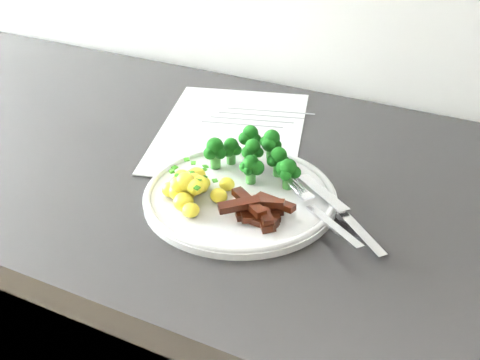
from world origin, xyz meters
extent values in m
cube|color=silver|center=(-0.17, 1.77, 0.92)|extent=(0.30, 0.36, 0.00)
cube|color=slate|center=(-0.15, 1.86, 0.92)|extent=(0.14, 0.05, 0.00)
cube|color=slate|center=(-0.15, 1.84, 0.92)|extent=(0.14, 0.04, 0.00)
cube|color=slate|center=(-0.16, 1.82, 0.92)|extent=(0.13, 0.04, 0.00)
cube|color=slate|center=(-0.17, 1.80, 0.92)|extent=(0.13, 0.04, 0.00)
cylinder|color=silver|center=(-0.07, 1.61, 0.92)|extent=(0.25, 0.25, 0.01)
torus|color=silver|center=(-0.07, 1.61, 0.93)|extent=(0.24, 0.24, 0.01)
cylinder|color=#2E6E28|center=(-0.08, 1.66, 0.94)|extent=(0.01, 0.01, 0.02)
sphere|color=black|center=(-0.08, 1.66, 0.96)|extent=(0.01, 0.01, 0.01)
sphere|color=black|center=(-0.09, 1.67, 0.96)|extent=(0.01, 0.01, 0.01)
sphere|color=black|center=(-0.09, 1.65, 0.96)|extent=(0.02, 0.02, 0.02)
sphere|color=black|center=(-0.08, 1.66, 0.96)|extent=(0.02, 0.02, 0.02)
cylinder|color=#2E6E28|center=(-0.05, 1.67, 0.94)|extent=(0.01, 0.01, 0.02)
sphere|color=black|center=(-0.04, 1.67, 0.95)|extent=(0.01, 0.01, 0.01)
sphere|color=black|center=(-0.05, 1.68, 0.95)|extent=(0.02, 0.02, 0.02)
sphere|color=black|center=(-0.06, 1.66, 0.95)|extent=(0.02, 0.02, 0.02)
sphere|color=black|center=(-0.05, 1.67, 0.96)|extent=(0.02, 0.02, 0.02)
cylinder|color=#2E6E28|center=(-0.12, 1.67, 0.93)|extent=(0.01, 0.01, 0.02)
sphere|color=black|center=(-0.11, 1.67, 0.95)|extent=(0.01, 0.01, 0.01)
sphere|color=black|center=(-0.12, 1.68, 0.95)|extent=(0.02, 0.02, 0.02)
sphere|color=black|center=(-0.13, 1.67, 0.95)|extent=(0.01, 0.01, 0.01)
sphere|color=black|center=(-0.12, 1.66, 0.95)|extent=(0.02, 0.02, 0.02)
sphere|color=black|center=(-0.12, 1.67, 0.95)|extent=(0.02, 0.02, 0.02)
cylinder|color=#2E6E28|center=(-0.07, 1.69, 0.95)|extent=(0.01, 0.01, 0.02)
sphere|color=black|center=(-0.06, 1.69, 0.96)|extent=(0.01, 0.01, 0.01)
sphere|color=black|center=(-0.07, 1.70, 0.96)|extent=(0.02, 0.02, 0.02)
sphere|color=black|center=(-0.08, 1.69, 0.96)|extent=(0.02, 0.02, 0.02)
sphere|color=black|center=(-0.07, 1.68, 0.96)|extent=(0.02, 0.02, 0.02)
sphere|color=black|center=(-0.07, 1.69, 0.97)|extent=(0.02, 0.02, 0.02)
cylinder|color=#2E6E28|center=(-0.10, 1.69, 0.95)|extent=(0.01, 0.01, 0.02)
sphere|color=black|center=(-0.09, 1.69, 0.96)|extent=(0.02, 0.02, 0.02)
sphere|color=black|center=(-0.11, 1.70, 0.96)|extent=(0.01, 0.01, 0.01)
sphere|color=black|center=(-0.11, 1.69, 0.96)|extent=(0.02, 0.02, 0.02)
sphere|color=black|center=(-0.10, 1.69, 0.97)|extent=(0.02, 0.02, 0.02)
cylinder|color=#2E6E28|center=(-0.03, 1.65, 0.94)|extent=(0.01, 0.01, 0.02)
sphere|color=black|center=(-0.02, 1.65, 0.95)|extent=(0.02, 0.02, 0.02)
sphere|color=black|center=(-0.03, 1.65, 0.95)|extent=(0.01, 0.01, 0.01)
sphere|color=black|center=(-0.03, 1.65, 0.95)|extent=(0.02, 0.02, 0.02)
sphere|color=black|center=(-0.03, 1.64, 0.95)|extent=(0.01, 0.01, 0.01)
sphere|color=black|center=(-0.03, 1.65, 0.96)|extent=(0.02, 0.02, 0.02)
cylinder|color=#2E6E28|center=(-0.13, 1.65, 0.94)|extent=(0.01, 0.01, 0.02)
sphere|color=black|center=(-0.13, 1.65, 0.95)|extent=(0.02, 0.02, 0.02)
sphere|color=black|center=(-0.14, 1.66, 0.95)|extent=(0.02, 0.02, 0.02)
sphere|color=black|center=(-0.14, 1.64, 0.95)|extent=(0.02, 0.02, 0.02)
sphere|color=black|center=(-0.13, 1.65, 0.96)|extent=(0.02, 0.02, 0.02)
cylinder|color=#2E6E28|center=(-0.07, 1.64, 0.93)|extent=(0.01, 0.01, 0.02)
sphere|color=black|center=(-0.07, 1.64, 0.95)|extent=(0.02, 0.02, 0.02)
sphere|color=black|center=(-0.08, 1.64, 0.95)|extent=(0.02, 0.02, 0.02)
sphere|color=black|center=(-0.08, 1.63, 0.95)|extent=(0.01, 0.01, 0.01)
sphere|color=black|center=(-0.07, 1.63, 0.95)|extent=(0.01, 0.01, 0.01)
sphere|color=black|center=(-0.07, 1.64, 0.96)|extent=(0.02, 0.02, 0.02)
ellipsoid|color=yellow|center=(-0.13, 1.56, 0.93)|extent=(0.02, 0.02, 0.02)
ellipsoid|color=yellow|center=(-0.13, 1.58, 0.93)|extent=(0.02, 0.02, 0.02)
ellipsoid|color=yellow|center=(-0.14, 1.56, 0.94)|extent=(0.02, 0.02, 0.02)
ellipsoid|color=yellow|center=(-0.15, 1.56, 0.93)|extent=(0.02, 0.02, 0.02)
ellipsoid|color=yellow|center=(-0.13, 1.60, 0.93)|extent=(0.02, 0.02, 0.02)
ellipsoid|color=yellow|center=(-0.12, 1.54, 0.94)|extent=(0.03, 0.03, 0.02)
ellipsoid|color=yellow|center=(-0.14, 1.56, 0.93)|extent=(0.02, 0.02, 0.02)
ellipsoid|color=yellow|center=(-0.13, 1.58, 0.94)|extent=(0.03, 0.02, 0.02)
ellipsoid|color=yellow|center=(-0.12, 1.59, 0.93)|extent=(0.02, 0.02, 0.02)
ellipsoid|color=yellow|center=(-0.09, 1.61, 0.93)|extent=(0.02, 0.02, 0.02)
ellipsoid|color=yellow|center=(-0.11, 1.57, 0.95)|extent=(0.02, 0.02, 0.02)
ellipsoid|color=yellow|center=(-0.14, 1.56, 0.95)|extent=(0.02, 0.02, 0.02)
ellipsoid|color=yellow|center=(-0.09, 1.58, 0.93)|extent=(0.02, 0.02, 0.02)
ellipsoid|color=yellow|center=(-0.12, 1.57, 0.95)|extent=(0.02, 0.02, 0.02)
ellipsoid|color=yellow|center=(-0.16, 1.60, 0.93)|extent=(0.02, 0.02, 0.02)
ellipsoid|color=yellow|center=(-0.15, 1.58, 0.93)|extent=(0.02, 0.02, 0.02)
ellipsoid|color=yellow|center=(-0.11, 1.56, 0.95)|extent=(0.02, 0.02, 0.02)
ellipsoid|color=yellow|center=(-0.13, 1.59, 0.95)|extent=(0.02, 0.02, 0.02)
ellipsoid|color=yellow|center=(-0.11, 1.54, 0.93)|extent=(0.02, 0.02, 0.02)
ellipsoid|color=yellow|center=(-0.13, 1.56, 0.95)|extent=(0.03, 0.02, 0.02)
ellipsoid|color=yellow|center=(-0.13, 1.58, 0.95)|extent=(0.02, 0.02, 0.02)
cube|color=#226410|center=(-0.14, 1.59, 0.96)|extent=(0.01, 0.01, 0.00)
cube|color=#226410|center=(-0.12, 1.60, 0.95)|extent=(0.01, 0.01, 0.00)
cube|color=#226410|center=(-0.14, 1.56, 0.96)|extent=(0.01, 0.01, 0.00)
cube|color=#226410|center=(-0.13, 1.58, 0.96)|extent=(0.01, 0.01, 0.00)
cube|color=#226410|center=(-0.16, 1.59, 0.95)|extent=(0.01, 0.01, 0.00)
cube|color=#226410|center=(-0.09, 1.58, 0.96)|extent=(0.01, 0.01, 0.00)
cube|color=#226410|center=(-0.13, 1.58, 0.96)|extent=(0.01, 0.01, 0.00)
cube|color=#226410|center=(-0.11, 1.57, 0.96)|extent=(0.01, 0.01, 0.00)
cube|color=#226410|center=(-0.10, 1.54, 0.96)|extent=(0.01, 0.01, 0.00)
cube|color=#226410|center=(-0.15, 1.56, 0.96)|extent=(0.01, 0.01, 0.00)
cube|color=#226410|center=(-0.15, 1.56, 0.96)|extent=(0.01, 0.01, 0.00)
cube|color=#226410|center=(-0.12, 1.60, 0.95)|extent=(0.01, 0.01, 0.00)
cube|color=#226410|center=(-0.11, 1.58, 0.95)|extent=(0.01, 0.01, 0.00)
cube|color=#226410|center=(-0.15, 1.60, 0.96)|extent=(0.01, 0.01, 0.00)
cube|color=black|center=(-0.03, 1.57, 0.93)|extent=(0.05, 0.06, 0.01)
cube|color=black|center=(-0.03, 1.56, 0.93)|extent=(0.05, 0.04, 0.01)
cube|color=black|center=(-0.03, 1.57, 0.93)|extent=(0.06, 0.04, 0.01)
cube|color=black|center=(-0.03, 1.56, 0.93)|extent=(0.05, 0.02, 0.02)
cube|color=black|center=(-0.03, 1.57, 0.93)|extent=(0.06, 0.05, 0.01)
cube|color=black|center=(-0.03, 1.58, 0.94)|extent=(0.05, 0.02, 0.01)
cube|color=black|center=(-0.04, 1.57, 0.94)|extent=(0.06, 0.04, 0.01)
cube|color=black|center=(-0.03, 1.57, 0.94)|extent=(0.04, 0.05, 0.01)
cube|color=black|center=(-0.02, 1.59, 0.94)|extent=(0.05, 0.02, 0.01)
cube|color=black|center=(-0.05, 1.56, 0.94)|extent=(0.05, 0.04, 0.01)
cube|color=silver|center=(0.06, 1.58, 0.93)|extent=(0.09, 0.08, 0.01)
cube|color=silver|center=(0.01, 1.63, 0.94)|extent=(0.03, 0.03, 0.01)
cylinder|color=silver|center=(-0.01, 1.64, 0.94)|extent=(0.03, 0.02, 0.00)
cylinder|color=silver|center=(-0.01, 1.64, 0.94)|extent=(0.03, 0.02, 0.00)
cylinder|color=silver|center=(-0.01, 1.64, 0.94)|extent=(0.03, 0.02, 0.00)
cylinder|color=silver|center=(-0.02, 1.63, 0.94)|extent=(0.03, 0.02, 0.00)
cube|color=silver|center=(0.02, 1.65, 0.93)|extent=(0.09, 0.08, 0.01)
cube|color=silver|center=(0.09, 1.59, 0.92)|extent=(0.08, 0.07, 0.01)
camera|label=1|loc=(0.22, 1.02, 1.35)|focal=45.63mm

